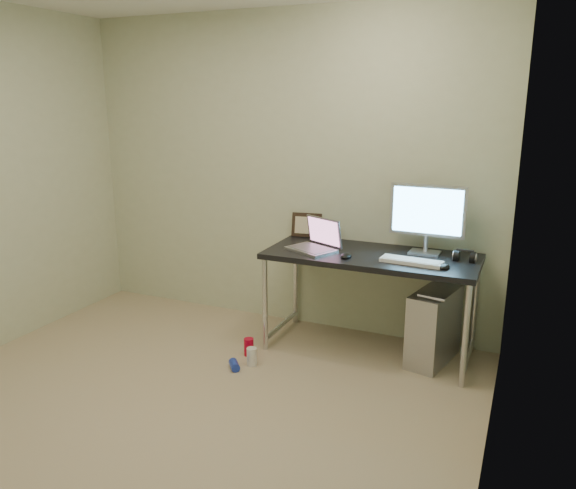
{
  "coord_description": "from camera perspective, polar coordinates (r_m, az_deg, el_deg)",
  "views": [
    {
      "loc": [
        1.84,
        -2.36,
        1.83
      ],
      "look_at": [
        0.34,
        1.07,
        0.85
      ],
      "focal_mm": 35.0,
      "sensor_mm": 36.0,
      "label": 1
    }
  ],
  "objects": [
    {
      "name": "laptop",
      "position": [
        4.12,
        2.87,
        0.21
      ],
      "size": [
        0.42,
        0.39,
        0.23
      ],
      "rotation": [
        0.0,
        0.0,
        -0.44
      ],
      "color": "#BCBBC3",
      "rests_on": "desk"
    },
    {
      "name": "cable_b",
      "position": [
        4.32,
        15.76,
        -5.52
      ],
      "size": [
        0.02,
        0.11,
        0.71
      ],
      "primitive_type": "cylinder",
      "rotation": [
        0.14,
        0.0,
        0.09
      ],
      "color": "black",
      "rests_on": "ground"
    },
    {
      "name": "mouse_right",
      "position": [
        3.81,
        15.58,
        -2.07
      ],
      "size": [
        0.09,
        0.12,
        0.04
      ],
      "primitive_type": "ellipsoid",
      "rotation": [
        0.0,
        0.0,
        -0.15
      ],
      "color": "black",
      "rests_on": "desk"
    },
    {
      "name": "wall_back",
      "position": [
        4.54,
        -0.45,
        7.31
      ],
      "size": [
        3.5,
        0.02,
        2.5
      ],
      "primitive_type": "cube",
      "color": "beige",
      "rests_on": "ground"
    },
    {
      "name": "mouse_left",
      "position": [
        3.94,
        5.92,
        -1.04
      ],
      "size": [
        0.07,
        0.12,
        0.04
      ],
      "primitive_type": "ellipsoid",
      "rotation": [
        0.0,
        0.0,
        0.02
      ],
      "color": "black",
      "rests_on": "desk"
    },
    {
      "name": "wall_right",
      "position": [
        2.44,
        20.82,
        -0.09
      ],
      "size": [
        0.02,
        3.5,
        2.5
      ],
      "primitive_type": "cube",
      "color": "beige",
      "rests_on": "ground"
    },
    {
      "name": "can_red",
      "position": [
        4.19,
        -4.0,
        -10.33
      ],
      "size": [
        0.08,
        0.08,
        0.13
      ],
      "primitive_type": "cylinder",
      "rotation": [
        0.0,
        0.0,
        0.18
      ],
      "color": "red",
      "rests_on": "ground"
    },
    {
      "name": "cable_a",
      "position": [
        4.35,
        14.64,
        -5.05
      ],
      "size": [
        0.01,
        0.16,
        0.69
      ],
      "primitive_type": "cylinder",
      "rotation": [
        0.21,
        0.0,
        0.0
      ],
      "color": "black",
      "rests_on": "ground"
    },
    {
      "name": "headphones",
      "position": [
        4.02,
        17.51,
        -1.23
      ],
      "size": [
        0.15,
        0.09,
        0.1
      ],
      "rotation": [
        0.0,
        0.0,
        -0.03
      ],
      "color": "black",
      "rests_on": "desk"
    },
    {
      "name": "can_white",
      "position": [
        4.04,
        -3.7,
        -11.3
      ],
      "size": [
        0.08,
        0.08,
        0.13
      ],
      "primitive_type": "cylinder",
      "rotation": [
        0.0,
        0.0,
        -0.2
      ],
      "color": "white",
      "rests_on": "ground"
    },
    {
      "name": "floor",
      "position": [
        3.51,
        -12.7,
        -17.17
      ],
      "size": [
        3.5,
        3.5,
        0.0
      ],
      "primitive_type": "plane",
      "color": "tan",
      "rests_on": "ground"
    },
    {
      "name": "desk",
      "position": [
        4.08,
        8.43,
        -2.06
      ],
      "size": [
        1.5,
        0.66,
        0.75
      ],
      "color": "black",
      "rests_on": "ground"
    },
    {
      "name": "monitor",
      "position": [
        4.08,
        13.97,
        3.05
      ],
      "size": [
        0.53,
        0.16,
        0.5
      ],
      "rotation": [
        0.0,
        0.0,
        -0.03
      ],
      "color": "#BCBBC3",
      "rests_on": "desk"
    },
    {
      "name": "keyboard",
      "position": [
        3.88,
        12.43,
        -1.68
      ],
      "size": [
        0.42,
        0.17,
        0.02
      ],
      "primitive_type": "cube",
      "rotation": [
        0.0,
        0.0,
        -0.08
      ],
      "color": "white",
      "rests_on": "desk"
    },
    {
      "name": "webcam",
      "position": [
        4.38,
        5.07,
        1.45
      ],
      "size": [
        0.05,
        0.04,
        0.11
      ],
      "rotation": [
        0.0,
        0.0,
        0.34
      ],
      "color": "silver",
      "rests_on": "desk"
    },
    {
      "name": "picture_frame",
      "position": [
        4.5,
        1.91,
        2.0
      ],
      "size": [
        0.25,
        0.1,
        0.19
      ],
      "primitive_type": "cube",
      "rotation": [
        -0.21,
        0.0,
        0.15
      ],
      "color": "black",
      "rests_on": "desk"
    },
    {
      "name": "can_blue",
      "position": [
        4.01,
        -5.48,
        -12.1
      ],
      "size": [
        0.12,
        0.13,
        0.06
      ],
      "primitive_type": "cylinder",
      "rotation": [
        1.57,
        0.0,
        0.7
      ],
      "color": "#2038BA",
      "rests_on": "ground"
    },
    {
      "name": "tower_computer",
      "position": [
        4.15,
        14.61,
        -8.02
      ],
      "size": [
        0.33,
        0.54,
        0.56
      ],
      "rotation": [
        0.0,
        0.0,
        -0.22
      ],
      "color": "#AFAEB3",
      "rests_on": "ground"
    }
  ]
}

